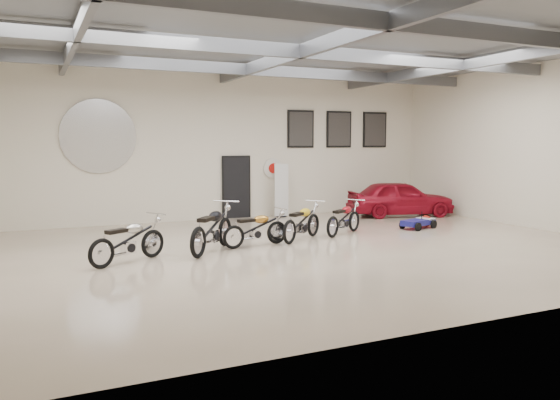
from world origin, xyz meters
name	(u,v)px	position (x,y,z in m)	size (l,w,h in m)	color
floor	(300,249)	(0.00, 0.00, 0.00)	(16.00, 12.00, 0.01)	#C7AE98
ceiling	(301,41)	(0.00, 0.00, 5.00)	(16.00, 12.00, 0.01)	slate
back_wall	(221,146)	(0.00, 6.00, 2.50)	(16.00, 0.02, 5.00)	#F0E6CF
right_wall	(537,146)	(8.00, 0.00, 2.50)	(0.02, 12.00, 5.00)	#F0E6CF
ceiling_beams	(301,52)	(0.00, 0.00, 4.75)	(15.80, 11.80, 0.32)	slate
door	(236,188)	(0.50, 5.95, 1.05)	(0.92, 0.08, 2.10)	black
logo_plaque	(98,136)	(-4.00, 5.95, 2.80)	(2.30, 0.06, 1.16)	silver
poster_left	(301,129)	(3.00, 5.96, 3.10)	(1.05, 0.08, 1.35)	black
poster_mid	(339,129)	(4.60, 5.96, 3.10)	(1.05, 0.08, 1.35)	black
poster_right	(375,130)	(6.20, 5.96, 3.10)	(1.05, 0.08, 1.35)	black
oil_sign	(273,168)	(1.90, 5.95, 1.70)	(0.72, 0.10, 0.72)	white
banner_stand	(281,190)	(2.02, 5.50, 0.94)	(0.51, 0.20, 1.87)	white
motorcycle_silver	(128,240)	(-4.10, 0.18, 0.51)	(1.98, 0.61, 1.03)	silver
motorcycle_black	(212,228)	(-2.06, 0.60, 0.58)	(2.24, 0.69, 1.16)	silver
motorcycle_gold	(256,228)	(-0.86, 0.79, 0.47)	(1.82, 0.56, 0.94)	silver
motorcycle_yellow	(302,221)	(0.60, 1.10, 0.51)	(1.97, 0.61, 1.02)	silver
motorcycle_red	(344,218)	(2.09, 1.41, 0.48)	(1.85, 0.57, 0.96)	silver
go_kart	(421,220)	(4.83, 1.42, 0.26)	(1.42, 0.64, 0.52)	navy
vintage_car	(400,198)	(6.00, 4.00, 0.63)	(3.72, 1.50, 1.27)	maroon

